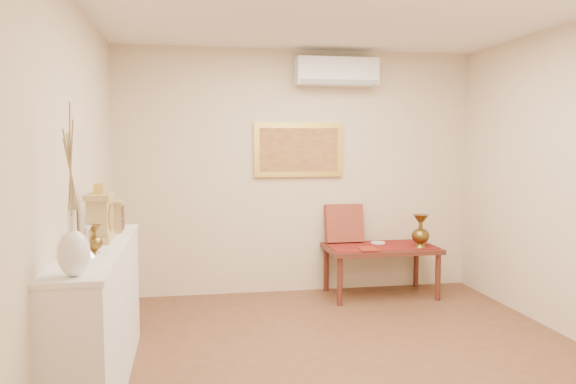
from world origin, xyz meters
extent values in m
plane|color=brown|center=(0.00, 0.00, 0.00)|extent=(4.50, 4.50, 0.00)
cube|color=beige|center=(0.00, 2.25, 1.35)|extent=(4.00, 0.02, 2.70)
cube|color=beige|center=(0.00, -2.25, 1.35)|extent=(4.00, 0.02, 2.70)
cube|color=beige|center=(-2.00, 0.00, 1.35)|extent=(0.02, 4.50, 2.70)
cube|color=maroon|center=(0.85, 1.88, 0.55)|extent=(1.14, 0.59, 0.01)
cylinder|color=white|center=(0.87, 2.01, 0.56)|extent=(0.16, 0.16, 0.01)
cube|color=maroon|center=(0.64, 1.68, 0.56)|extent=(0.20, 0.26, 0.01)
cube|color=maroon|center=(0.51, 2.15, 0.77)|extent=(0.43, 0.19, 0.44)
cube|color=white|center=(-1.82, 0.00, 0.47)|extent=(0.35, 2.00, 0.95)
cube|color=white|center=(-1.82, 0.00, 0.96)|extent=(0.37, 2.02, 0.03)
cube|color=tan|center=(-1.83, 0.20, 1.00)|extent=(0.16, 0.36, 0.05)
cube|color=tan|center=(-1.83, 0.20, 1.16)|extent=(0.14, 0.30, 0.25)
cylinder|color=beige|center=(-1.76, 0.20, 1.16)|extent=(0.01, 0.17, 0.17)
cylinder|color=gold|center=(-1.75, 0.20, 1.16)|extent=(0.01, 0.19, 0.19)
cube|color=tan|center=(-1.83, 0.20, 1.30)|extent=(0.17, 0.34, 0.04)
cube|color=gold|center=(-1.83, 0.20, 1.35)|extent=(0.06, 0.11, 0.07)
cube|color=tan|center=(-1.80, 0.62, 1.09)|extent=(0.15, 0.20, 0.22)
cube|color=#542319|center=(-1.72, 0.62, 1.04)|extent=(0.01, 0.17, 0.09)
cube|color=#542319|center=(-1.72, 0.62, 1.14)|extent=(0.01, 0.17, 0.09)
cube|color=tan|center=(-1.80, 0.62, 1.21)|extent=(0.16, 0.21, 0.02)
cube|color=#542319|center=(0.85, 1.88, 0.53)|extent=(1.20, 0.70, 0.05)
cylinder|color=#542319|center=(0.31, 1.59, 0.25)|extent=(0.06, 0.06, 0.50)
cylinder|color=#542319|center=(1.39, 1.59, 0.25)|extent=(0.06, 0.06, 0.50)
cylinder|color=#542319|center=(0.31, 2.17, 0.25)|extent=(0.06, 0.06, 0.50)
cylinder|color=#542319|center=(1.39, 2.17, 0.25)|extent=(0.06, 0.06, 0.50)
cube|color=gold|center=(0.00, 2.23, 1.60)|extent=(1.00, 0.05, 0.60)
cube|color=#B37A3E|center=(0.00, 2.20, 1.60)|extent=(0.88, 0.01, 0.48)
cube|color=silver|center=(0.40, 2.12, 2.45)|extent=(0.90, 0.24, 0.30)
cube|color=gray|center=(0.40, 2.00, 2.33)|extent=(0.86, 0.02, 0.05)
camera|label=1|loc=(-1.21, -3.91, 1.68)|focal=35.00mm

